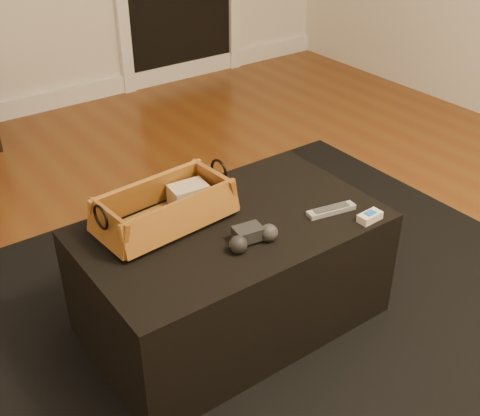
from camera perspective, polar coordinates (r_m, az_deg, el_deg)
floor at (r=2.01m, az=3.93°, el=-17.45°), size 5.00×5.50×0.01m
baseboard at (r=4.09m, az=-21.33°, el=8.62°), size 5.00×0.04×0.12m
area_rug at (r=2.22m, az=0.04°, el=-11.25°), size 2.60×2.00×0.01m
ottoman at (r=2.11m, az=-0.76°, el=-6.19°), size 1.00×0.60×0.42m
tv_remote at (r=1.96m, az=-7.34°, el=-1.21°), size 0.25×0.10×0.03m
cloth_bundle at (r=2.05m, az=-4.91°, el=1.31°), size 0.13×0.10×0.07m
wicker_basket at (r=1.97m, az=-7.13°, el=-0.15°), size 0.48×0.28×0.16m
game_controller at (r=1.87m, az=1.11°, el=-2.71°), size 0.18×0.10×0.06m
silver_remote at (r=2.06m, az=8.65°, el=-0.19°), size 0.18×0.07×0.02m
cream_gadget at (r=2.04m, az=12.21°, el=-0.81°), size 0.09×0.05×0.03m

